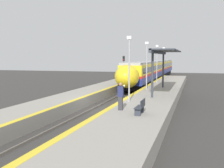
{
  "coord_description": "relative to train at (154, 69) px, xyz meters",
  "views": [
    {
      "loc": [
        7.33,
        -21.71,
        4.32
      ],
      "look_at": [
        0.58,
        1.07,
        2.07
      ],
      "focal_mm": 45.0,
      "sensor_mm": 36.0,
      "label": 1
    }
  ],
  "objects": [
    {
      "name": "lamppost_farthest",
      "position": [
        2.49,
        -7.39,
        1.7
      ],
      "size": [
        0.36,
        0.2,
        5.03
      ],
      "color": "#9E9EA3",
      "rests_on": "platform_right"
    },
    {
      "name": "railway_signal",
      "position": [
        -2.39,
        -13.98,
        0.64
      ],
      "size": [
        0.28,
        0.28,
        4.53
      ],
      "color": "#59595E",
      "rests_on": "ground_plane"
    },
    {
      "name": "platform_left",
      "position": [
        -3.3,
        -30.93,
        -1.66
      ],
      "size": [
        3.26,
        64.0,
        0.92
      ],
      "color": "gray",
      "rests_on": "ground_plane"
    },
    {
      "name": "ground_plane",
      "position": [
        0.0,
        -30.93,
        -2.12
      ],
      "size": [
        120.0,
        120.0,
        0.0
      ],
      "primitive_type": "plane",
      "color": "#383533"
    },
    {
      "name": "platform_bench",
      "position": [
        4.27,
        -36.22,
        -0.73
      ],
      "size": [
        0.44,
        1.51,
        0.89
      ],
      "color": "#2D333D",
      "rests_on": "platform_right"
    },
    {
      "name": "lamppost_mid",
      "position": [
        2.49,
        -23.58,
        1.7
      ],
      "size": [
        0.36,
        0.2,
        5.03
      ],
      "color": "#9E9EA3",
      "rests_on": "platform_right"
    },
    {
      "name": "platform_right",
      "position": [
        3.75,
        -30.93,
        -1.66
      ],
      "size": [
        4.16,
        64.0,
        0.92
      ],
      "color": "gray",
      "rests_on": "ground_plane"
    },
    {
      "name": "train",
      "position": [
        0.0,
        0.0,
        0.0
      ],
      "size": [
        2.88,
        47.26,
        3.69
      ],
      "color": "black",
      "rests_on": "ground_plane"
    },
    {
      "name": "rail_left",
      "position": [
        -0.72,
        -30.93,
        -2.04
      ],
      "size": [
        0.08,
        90.0,
        0.15
      ],
      "primitive_type": "cube",
      "color": "slate",
      "rests_on": "ground_plane"
    },
    {
      "name": "person_waiting",
      "position": [
        2.77,
        -35.3,
        -0.26
      ],
      "size": [
        0.36,
        0.24,
        1.8
      ],
      "color": "#333338",
      "rests_on": "platform_right"
    },
    {
      "name": "lamppost_far",
      "position": [
        2.49,
        -15.48,
        1.7
      ],
      "size": [
        0.36,
        0.2,
        5.03
      ],
      "color": "#9E9EA3",
      "rests_on": "platform_right"
    },
    {
      "name": "rail_right",
      "position": [
        0.72,
        -30.93,
        -2.04
      ],
      "size": [
        0.08,
        90.0,
        0.15
      ],
      "primitive_type": "cube",
      "color": "slate",
      "rests_on": "ground_plane"
    },
    {
      "name": "station_canopy",
      "position": [
        4.44,
        -24.67,
        2.64
      ],
      "size": [
        2.02,
        11.33,
        4.12
      ],
      "color": "#333842",
      "rests_on": "platform_right"
    },
    {
      "name": "lamppost_near",
      "position": [
        2.49,
        -31.67,
        1.7
      ],
      "size": [
        0.36,
        0.2,
        5.03
      ],
      "color": "#9E9EA3",
      "rests_on": "platform_right"
    }
  ]
}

